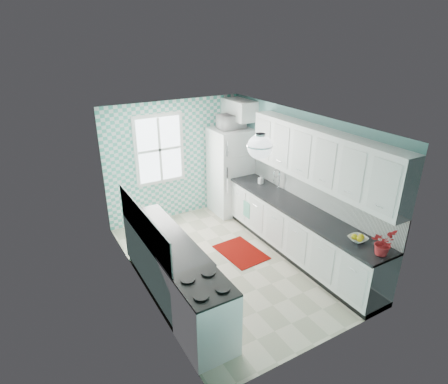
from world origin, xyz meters
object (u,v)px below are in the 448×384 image
ceiling_light (260,147)px  sink (270,191)px  fridge (231,171)px  stove (206,315)px  potted_plant (383,243)px  fruit_bowl (358,239)px  microwave (231,122)px

ceiling_light → sink: (1.20, 1.27, -1.39)m
fridge → sink: bearing=-88.5°
stove → potted_plant: potted_plant is taller
fruit_bowl → potted_plant: potted_plant is taller
potted_plant → fridge: bearing=91.3°
microwave → potted_plant: bearing=93.8°
potted_plant → microwave: size_ratio=0.67×
ceiling_light → stove: (-1.20, -0.65, -1.84)m
stove → potted_plant: size_ratio=2.56×
fridge → ceiling_light: bearing=-115.9°
fridge → microwave: 1.09m
sink → potted_plant: 2.53m
ceiling_light → sink: ceiling_light is taller
fridge → potted_plant: 3.84m
fridge → fruit_bowl: bearing=-91.1°
fruit_bowl → microwave: microwave is taller
stove → microwave: (2.31, 3.23, 1.54)m
stove → potted_plant: (2.40, -0.60, 0.64)m
stove → potted_plant: 2.55m
fridge → microwave: size_ratio=3.49×
potted_plant → sink: bearing=89.9°
ceiling_light → fruit_bowl: ceiling_light is taller
stove → fruit_bowl: (2.40, -0.20, 0.49)m
sink → fruit_bowl: (-0.00, -2.12, 0.04)m
potted_plant → stove: bearing=165.9°
fridge → sink: 1.31m
ceiling_light → sink: bearing=46.5°
fridge → potted_plant: bearing=-91.2°
potted_plant → microwave: microwave is taller
ceiling_light → sink: 2.24m
ceiling_light → potted_plant: size_ratio=0.96×
sink → potted_plant: bearing=-86.5°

